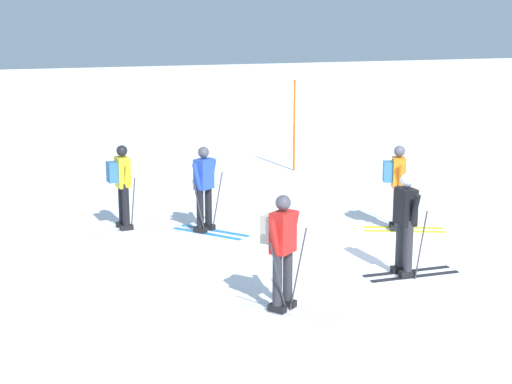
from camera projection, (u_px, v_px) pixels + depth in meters
name	position (u px, v px, depth m)	size (l,w,h in m)	color
ground_plane	(376.00, 253.00, 14.03)	(120.00, 120.00, 0.00)	white
far_snow_ridge	(116.00, 102.00, 32.20)	(80.00, 6.56, 1.65)	white
skier_black	(406.00, 222.00, 12.58)	(1.62, 1.00, 1.71)	black
skier_yellow	(122.00, 183.00, 15.41)	(1.61, 1.00, 1.71)	silver
skier_orange	(397.00, 183.00, 15.37)	(1.59, 1.05, 1.71)	gold
skier_blue	(204.00, 187.00, 15.25)	(1.22, 1.53, 1.71)	#237AC6
skier_red	(282.00, 247.00, 11.04)	(1.18, 1.54, 1.71)	silver
trail_marker_pole	(294.00, 126.00, 21.54)	(0.06, 0.06, 2.52)	#C65614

